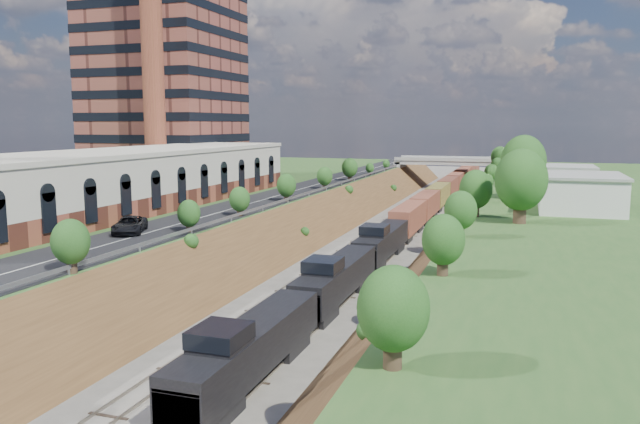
% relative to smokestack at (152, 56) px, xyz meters
% --- Properties ---
extents(ground, '(400.00, 400.00, 0.00)m').
position_rel_smokestack_xyz_m(ground, '(36.00, -56.00, -25.00)').
color(ground, '#6B665B').
rests_on(ground, ground).
extents(platform_left, '(44.00, 180.00, 5.00)m').
position_rel_smokestack_xyz_m(platform_left, '(3.00, 4.00, -22.50)').
color(platform_left, '#305623').
rests_on(platform_left, ground).
extents(embankment_left, '(10.00, 180.00, 10.00)m').
position_rel_smokestack_xyz_m(embankment_left, '(25.00, 4.00, -25.00)').
color(embankment_left, brown).
rests_on(embankment_left, ground).
extents(embankment_right, '(10.00, 180.00, 10.00)m').
position_rel_smokestack_xyz_m(embankment_right, '(47.00, 4.00, -25.00)').
color(embankment_right, brown).
rests_on(embankment_right, ground).
extents(rail_left_track, '(1.58, 180.00, 0.18)m').
position_rel_smokestack_xyz_m(rail_left_track, '(33.40, 4.00, -24.91)').
color(rail_left_track, gray).
rests_on(rail_left_track, ground).
extents(rail_right_track, '(1.58, 180.00, 0.18)m').
position_rel_smokestack_xyz_m(rail_right_track, '(38.60, 4.00, -24.91)').
color(rail_right_track, gray).
rests_on(rail_right_track, ground).
extents(road, '(8.00, 180.00, 0.10)m').
position_rel_smokestack_xyz_m(road, '(20.50, 4.00, -19.95)').
color(road, black).
rests_on(road, platform_left).
extents(guardrail, '(0.10, 171.00, 0.70)m').
position_rel_smokestack_xyz_m(guardrail, '(24.60, 3.80, -19.45)').
color(guardrail, '#99999E').
rests_on(guardrail, platform_left).
extents(commercial_building, '(14.30, 62.30, 7.00)m').
position_rel_smokestack_xyz_m(commercial_building, '(8.00, -18.00, -16.49)').
color(commercial_building, brown).
rests_on(commercial_building, platform_left).
extents(highrise_tower, '(22.00, 22.00, 53.90)m').
position_rel_smokestack_xyz_m(highrise_tower, '(-8.00, 16.00, 7.88)').
color(highrise_tower, brown).
rests_on(highrise_tower, platform_left).
extents(smokestack, '(3.20, 3.20, 40.00)m').
position_rel_smokestack_xyz_m(smokestack, '(0.00, 0.00, 0.00)').
color(smokestack, brown).
rests_on(smokestack, platform_left).
extents(overpass, '(24.50, 8.30, 7.40)m').
position_rel_smokestack_xyz_m(overpass, '(36.00, 66.00, -20.08)').
color(overpass, gray).
rests_on(overpass, ground).
extents(white_building_near, '(9.00, 12.00, 4.00)m').
position_rel_smokestack_xyz_m(white_building_near, '(59.50, -4.00, -18.00)').
color(white_building_near, silver).
rests_on(white_building_near, platform_right).
extents(white_building_far, '(8.00, 10.00, 3.60)m').
position_rel_smokestack_xyz_m(white_building_far, '(59.00, 18.00, -18.20)').
color(white_building_far, silver).
rests_on(white_building_far, platform_right).
extents(tree_right_large, '(5.25, 5.25, 7.61)m').
position_rel_smokestack_xyz_m(tree_right_large, '(53.00, -16.00, -15.62)').
color(tree_right_large, '#473323').
rests_on(tree_right_large, platform_right).
extents(tree_left_crest, '(2.45, 2.45, 3.55)m').
position_rel_smokestack_xyz_m(tree_left_crest, '(24.20, -36.00, -17.96)').
color(tree_left_crest, '#473323').
rests_on(tree_left_crest, platform_left).
extents(freight_train, '(2.73, 169.58, 4.55)m').
position_rel_smokestack_xyz_m(freight_train, '(38.60, 29.80, -22.56)').
color(freight_train, black).
rests_on(freight_train, ground).
extents(suv, '(4.58, 6.06, 1.53)m').
position_rel_smokestack_xyz_m(suv, '(19.01, -33.90, -19.14)').
color(suv, black).
rests_on(suv, road).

